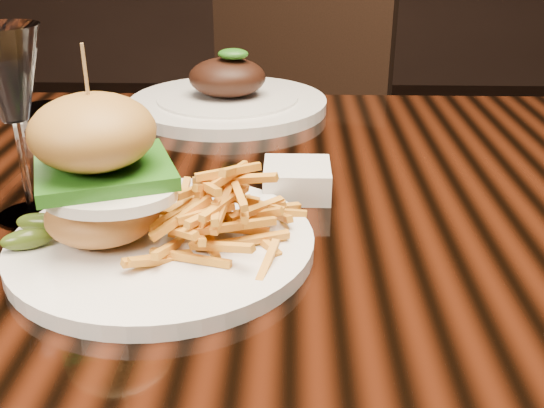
{
  "coord_description": "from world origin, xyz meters",
  "views": [
    {
      "loc": [
        -0.0,
        -0.6,
        1.03
      ],
      "look_at": [
        -0.02,
        -0.12,
        0.81
      ],
      "focal_mm": 42.0,
      "sensor_mm": 36.0,
      "label": 1
    }
  ],
  "objects_px": {
    "wine_glass": "(9,81)",
    "chair_far": "(282,132)",
    "far_dish": "(228,98)",
    "burger_plate": "(153,203)",
    "dining_table": "(290,271)"
  },
  "relations": [
    {
      "from": "wine_glass",
      "to": "chair_far",
      "type": "bearing_deg",
      "value": 75.36
    },
    {
      "from": "chair_far",
      "to": "far_dish",
      "type": "bearing_deg",
      "value": -76.9
    },
    {
      "from": "burger_plate",
      "to": "dining_table",
      "type": "bearing_deg",
      "value": 29.46
    },
    {
      "from": "dining_table",
      "to": "burger_plate",
      "type": "xyz_separation_m",
      "value": [
        -0.12,
        -0.1,
        0.13
      ]
    },
    {
      "from": "chair_far",
      "to": "wine_glass",
      "type": "bearing_deg",
      "value": -83.3
    },
    {
      "from": "burger_plate",
      "to": "wine_glass",
      "type": "height_order",
      "value": "wine_glass"
    },
    {
      "from": "far_dish",
      "to": "chair_far",
      "type": "height_order",
      "value": "chair_far"
    },
    {
      "from": "burger_plate",
      "to": "far_dish",
      "type": "xyz_separation_m",
      "value": [
        0.02,
        0.45,
        -0.03
      ]
    },
    {
      "from": "dining_table",
      "to": "wine_glass",
      "type": "xyz_separation_m",
      "value": [
        -0.26,
        -0.03,
        0.22
      ]
    },
    {
      "from": "dining_table",
      "to": "far_dish",
      "type": "bearing_deg",
      "value": 105.6
    },
    {
      "from": "far_dish",
      "to": "dining_table",
      "type": "bearing_deg",
      "value": -74.4
    },
    {
      "from": "dining_table",
      "to": "burger_plate",
      "type": "distance_m",
      "value": 0.2
    },
    {
      "from": "dining_table",
      "to": "far_dish",
      "type": "height_order",
      "value": "far_dish"
    },
    {
      "from": "wine_glass",
      "to": "far_dish",
      "type": "distance_m",
      "value": 0.43
    },
    {
      "from": "burger_plate",
      "to": "chair_far",
      "type": "bearing_deg",
      "value": 75.44
    }
  ]
}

